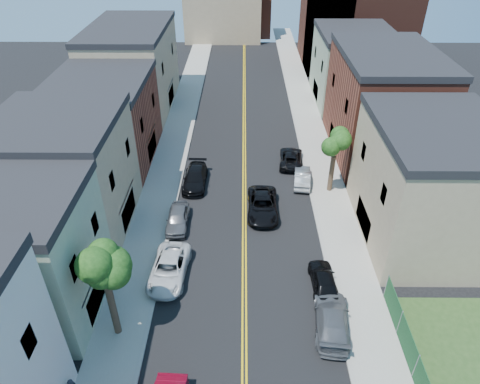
{
  "coord_description": "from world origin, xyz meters",
  "views": [
    {
      "loc": [
        -0.13,
        -3.39,
        22.62
      ],
      "look_at": [
        -0.37,
        26.81,
        2.0
      ],
      "focal_mm": 32.36,
      "sensor_mm": 36.0,
      "label": 1
    }
  ],
  "objects_px": {
    "grey_car_right": "(332,319)",
    "black_car_right": "(324,280)",
    "white_pickup": "(169,269)",
    "dark_car_right_far": "(291,158)",
    "black_car_left": "(195,178)",
    "grey_car_left": "(178,218)",
    "silver_car_right": "(302,177)",
    "black_suv_lane": "(263,205)"
  },
  "relations": [
    {
      "from": "grey_car_left",
      "to": "black_suv_lane",
      "type": "distance_m",
      "value": 7.3
    },
    {
      "from": "white_pickup",
      "to": "grey_car_right",
      "type": "xyz_separation_m",
      "value": [
        10.87,
        -4.39,
        0.02
      ]
    },
    {
      "from": "white_pickup",
      "to": "black_car_right",
      "type": "height_order",
      "value": "white_pickup"
    },
    {
      "from": "grey_car_left",
      "to": "black_car_right",
      "type": "height_order",
      "value": "grey_car_left"
    },
    {
      "from": "white_pickup",
      "to": "silver_car_right",
      "type": "xyz_separation_m",
      "value": [
        10.87,
        12.37,
        -0.05
      ]
    },
    {
      "from": "white_pickup",
      "to": "dark_car_right_far",
      "type": "xyz_separation_m",
      "value": [
        10.13,
        16.08,
        -0.07
      ]
    },
    {
      "from": "black_car_left",
      "to": "white_pickup",
      "type": "bearing_deg",
      "value": -92.09
    },
    {
      "from": "grey_car_right",
      "to": "silver_car_right",
      "type": "bearing_deg",
      "value": -83.26
    },
    {
      "from": "white_pickup",
      "to": "black_car_right",
      "type": "bearing_deg",
      "value": -1.15
    },
    {
      "from": "white_pickup",
      "to": "black_car_left",
      "type": "height_order",
      "value": "black_car_left"
    },
    {
      "from": "black_car_left",
      "to": "black_car_right",
      "type": "relative_size",
      "value": 1.24
    },
    {
      "from": "black_car_left",
      "to": "black_suv_lane",
      "type": "height_order",
      "value": "black_suv_lane"
    },
    {
      "from": "grey_car_left",
      "to": "black_car_left",
      "type": "xyz_separation_m",
      "value": [
        0.86,
        6.21,
        0.01
      ]
    },
    {
      "from": "black_car_left",
      "to": "black_car_right",
      "type": "bearing_deg",
      "value": -50.73
    },
    {
      "from": "grey_car_left",
      "to": "dark_car_right_far",
      "type": "distance_m",
      "value": 14.49
    },
    {
      "from": "grey_car_left",
      "to": "dark_car_right_far",
      "type": "xyz_separation_m",
      "value": [
        10.26,
        10.23,
        -0.07
      ]
    },
    {
      "from": "dark_car_right_far",
      "to": "grey_car_right",
      "type": "bearing_deg",
      "value": 97.76
    },
    {
      "from": "black_car_right",
      "to": "silver_car_right",
      "type": "relative_size",
      "value": 1.0
    },
    {
      "from": "black_car_left",
      "to": "black_car_right",
      "type": "height_order",
      "value": "black_car_left"
    },
    {
      "from": "silver_car_right",
      "to": "grey_car_left",
      "type": "bearing_deg",
      "value": 37.6
    },
    {
      "from": "black_suv_lane",
      "to": "black_car_left",
      "type": "bearing_deg",
      "value": 145.58
    },
    {
      "from": "grey_car_right",
      "to": "dark_car_right_far",
      "type": "xyz_separation_m",
      "value": [
        -0.74,
        20.47,
        -0.09
      ]
    },
    {
      "from": "white_pickup",
      "to": "dark_car_right_far",
      "type": "relative_size",
      "value": 1.11
    },
    {
      "from": "white_pickup",
      "to": "silver_car_right",
      "type": "height_order",
      "value": "white_pickup"
    },
    {
      "from": "dark_car_right_far",
      "to": "black_suv_lane",
      "type": "distance_m",
      "value": 8.99
    },
    {
      "from": "white_pickup",
      "to": "black_car_right",
      "type": "distance_m",
      "value": 10.92
    },
    {
      "from": "grey_car_left",
      "to": "black_car_left",
      "type": "height_order",
      "value": "black_car_left"
    },
    {
      "from": "grey_car_right",
      "to": "silver_car_right",
      "type": "relative_size",
      "value": 1.25
    },
    {
      "from": "silver_car_right",
      "to": "black_suv_lane",
      "type": "relative_size",
      "value": 0.76
    },
    {
      "from": "white_pickup",
      "to": "grey_car_right",
      "type": "bearing_deg",
      "value": -18.01
    },
    {
      "from": "grey_car_left",
      "to": "dark_car_right_far",
      "type": "relative_size",
      "value": 0.9
    },
    {
      "from": "dark_car_right_far",
      "to": "black_car_right",
      "type": "bearing_deg",
      "value": 98.17
    },
    {
      "from": "black_car_left",
      "to": "black_car_right",
      "type": "xyz_separation_m",
      "value": [
        10.14,
        -13.03,
        -0.04
      ]
    },
    {
      "from": "white_pickup",
      "to": "grey_car_right",
      "type": "height_order",
      "value": "grey_car_right"
    },
    {
      "from": "dark_car_right_far",
      "to": "grey_car_left",
      "type": "bearing_deg",
      "value": 50.61
    },
    {
      "from": "grey_car_right",
      "to": "black_car_right",
      "type": "xyz_separation_m",
      "value": [
        0.0,
        3.42,
        -0.05
      ]
    },
    {
      "from": "white_pickup",
      "to": "black_car_left",
      "type": "xyz_separation_m",
      "value": [
        0.73,
        12.05,
        0.01
      ]
    },
    {
      "from": "grey_car_right",
      "to": "dark_car_right_far",
      "type": "relative_size",
      "value": 1.09
    },
    {
      "from": "white_pickup",
      "to": "black_car_right",
      "type": "xyz_separation_m",
      "value": [
        10.87,
        -0.98,
        -0.03
      ]
    },
    {
      "from": "black_suv_lane",
      "to": "dark_car_right_far",
      "type": "bearing_deg",
      "value": 69.91
    },
    {
      "from": "black_car_right",
      "to": "black_suv_lane",
      "type": "height_order",
      "value": "black_suv_lane"
    },
    {
      "from": "black_car_left",
      "to": "silver_car_right",
      "type": "bearing_deg",
      "value": 3.18
    }
  ]
}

